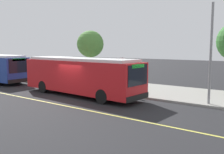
# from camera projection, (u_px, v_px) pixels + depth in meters

# --- Properties ---
(ground_plane) EXTENTS (120.00, 120.00, 0.00)m
(ground_plane) POSITION_uv_depth(u_px,v_px,m) (73.00, 98.00, 19.05)
(ground_plane) COLOR #232326
(sidewalk_curb) EXTENTS (44.00, 6.40, 0.15)m
(sidewalk_curb) POSITION_uv_depth(u_px,v_px,m) (119.00, 87.00, 23.81)
(sidewalk_curb) COLOR gray
(sidewalk_curb) RESTS_ON ground_plane
(lane_stripe_center) EXTENTS (36.00, 0.14, 0.01)m
(lane_stripe_center) POSITION_uv_depth(u_px,v_px,m) (50.00, 103.00, 17.30)
(lane_stripe_center) COLOR #E0D64C
(lane_stripe_center) RESTS_ON ground_plane
(transit_bus_main) EXTENTS (10.94, 3.09, 2.95)m
(transit_bus_main) POSITION_uv_depth(u_px,v_px,m) (80.00, 75.00, 19.77)
(transit_bus_main) COLOR red
(transit_bus_main) RESTS_ON ground_plane
(bus_shelter) EXTENTS (2.90, 1.60, 2.48)m
(bus_shelter) POSITION_uv_depth(u_px,v_px,m) (106.00, 67.00, 23.88)
(bus_shelter) COLOR #333338
(bus_shelter) RESTS_ON sidewalk_curb
(waiting_bench) EXTENTS (1.60, 0.48, 0.95)m
(waiting_bench) POSITION_uv_depth(u_px,v_px,m) (109.00, 81.00, 23.92)
(waiting_bench) COLOR brown
(waiting_bench) RESTS_ON sidewalk_curb
(route_sign_post) EXTENTS (0.44, 0.08, 2.80)m
(route_sign_post) POSITION_uv_depth(u_px,v_px,m) (122.00, 70.00, 20.69)
(route_sign_post) COLOR #333338
(route_sign_post) RESTS_ON sidewalk_curb
(pedestrian_commuter) EXTENTS (0.24, 0.40, 1.69)m
(pedestrian_commuter) POSITION_uv_depth(u_px,v_px,m) (99.00, 76.00, 23.71)
(pedestrian_commuter) COLOR #282D47
(pedestrian_commuter) RESTS_ON sidewalk_curb
(street_tree_near_shelter) EXTENTS (2.92, 2.92, 5.43)m
(street_tree_near_shelter) POSITION_uv_depth(u_px,v_px,m) (90.00, 44.00, 27.69)
(street_tree_near_shelter) COLOR brown
(street_tree_near_shelter) RESTS_ON sidewalk_curb
(utility_pole) EXTENTS (0.16, 0.16, 6.40)m
(utility_pole) POSITION_uv_depth(u_px,v_px,m) (211.00, 54.00, 16.01)
(utility_pole) COLOR gray
(utility_pole) RESTS_ON sidewalk_curb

